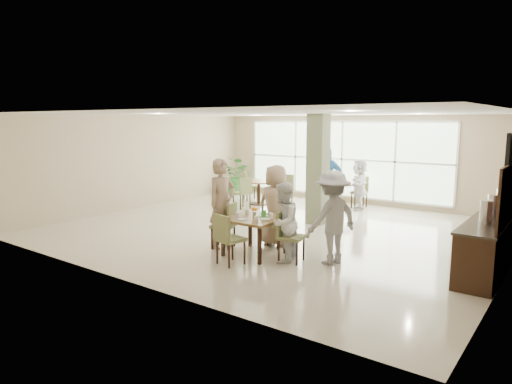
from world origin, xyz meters
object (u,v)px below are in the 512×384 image
Objects in this scene: round_table_left at (259,186)px; buffet_counter at (499,231)px; potted_plant at (238,176)px; teen_left at (222,204)px; adult_a at (326,179)px; round_table_right at (335,188)px; teen_standing at (332,217)px; adult_b at (359,184)px; adult_standing at (314,174)px; teen_right at (283,222)px; main_table at (254,222)px; teen_far at (276,205)px.

buffet_counter reaches higher than round_table_left.
teen_left reaches higher than potted_plant.
buffet_counter is 3.49× the size of potted_plant.
potted_plant is 0.71× the size of adult_a.
round_table_left is 2.38m from round_table_right.
adult_b is at bearing -141.31° from teen_standing.
potted_plant is 3.04m from adult_standing.
potted_plant is 0.88× the size of adult_b.
adult_standing reaches higher than adult_b.
adult_standing is at bearing 47.40° from round_table_left.
adult_a is (-1.61, 4.79, 0.19)m from teen_right.
potted_plant is at bearing 146.10° from round_table_left.
adult_standing is (-1.95, 5.90, 0.24)m from main_table.
adult_standing reaches higher than teen_standing.
round_table_right is 1.07m from adult_standing.
buffet_counter is 5.16m from adult_b.
adult_a is at bearing -130.79° from teen_standing.
teen_left is at bearing -54.23° from potted_plant.
teen_right reaches higher than round_table_right.
teen_left is at bearing -88.43° from round_table_right.
teen_left is 1.02× the size of adult_standing.
adult_a is at bearing 141.54° from adult_standing.
round_table_right is 0.84m from adult_a.
round_table_right is 0.66× the size of teen_standing.
main_table is at bearing 117.98° from adult_standing.
buffet_counter is at bearing 30.23° from adult_b.
teen_left is 0.98× the size of adult_a.
teen_standing is (1.47, 0.41, 0.20)m from main_table.
round_table_right is 0.85× the size of potted_plant.
adult_b is at bearing 178.99° from adult_standing.
teen_standing is at bearing 131.62° from adult_standing.
main_table is 0.60× the size of teen_standing.
teen_left is (0.15, -5.46, 0.35)m from round_table_right.
round_table_right is 0.75× the size of adult_b.
buffet_counter is 5.34m from adult_a.
teen_standing is 5.44m from adult_b.
potted_plant is at bearing -49.12° from teen_far.
round_table_left is 0.57× the size of adult_a.
adult_a is at bearing 5.07° from round_table_left.
adult_b is (-0.19, 4.75, -0.10)m from teen_far.
adult_b is at bearing -2.11° from potted_plant.
teen_far is 0.99× the size of teen_standing.
round_table_left is at bearing -152.27° from teen_right.
round_table_right is at bearing 149.06° from buffet_counter.
teen_far is at bearing -156.75° from buffet_counter.
buffet_counter is at bearing -19.84° from potted_plant.
teen_far is at bearing 120.16° from adult_standing.
round_table_left is 0.95× the size of round_table_right.
round_table_right is at bearing 23.53° from round_table_left.
teen_right is (1.55, -0.08, -0.18)m from teen_left.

